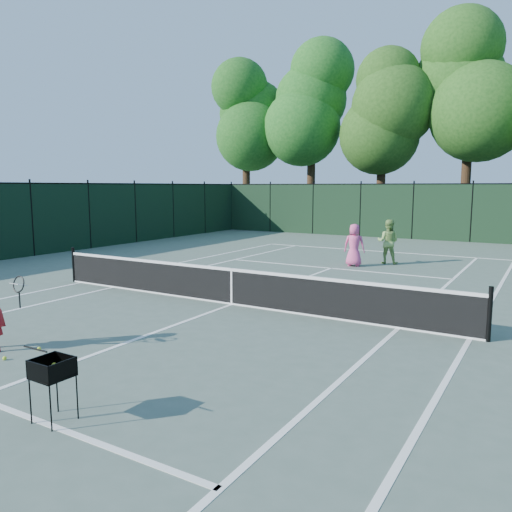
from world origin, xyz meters
The scene contains 19 objects.
ground centered at (0.00, 0.00, 0.00)m, with size 90.00×90.00×0.00m, color #4D5E52.
sideline_doubles_left centered at (-5.49, 0.00, 0.00)m, with size 0.10×23.77×0.01m, color white.
sideline_doubles_right centered at (5.49, 0.00, 0.00)m, with size 0.10×23.77×0.01m, color white.
sideline_singles_left centered at (-4.12, 0.00, 0.00)m, with size 0.10×23.77×0.01m, color white.
sideline_singles_right centered at (4.12, 0.00, 0.00)m, with size 0.10×23.77×0.01m, color white.
baseline_far centered at (0.00, 11.88, 0.00)m, with size 10.97×0.10×0.01m, color white.
service_line_far centered at (0.00, 6.40, 0.00)m, with size 8.23×0.10×0.01m, color white.
center_service_line centered at (0.00, 0.00, 0.00)m, with size 0.10×12.80×0.01m, color white.
tennis_net centered at (0.00, 0.00, 0.48)m, with size 11.69×0.09×1.06m.
fence_far centered at (0.00, 18.00, 1.50)m, with size 24.00×0.05×3.00m, color black.
tree_0 centered at (-13.00, 21.50, 8.16)m, with size 6.40×6.40×13.14m.
tree_1 centered at (-8.00, 22.00, 8.69)m, with size 6.80×6.80×13.98m.
tree_2 centered at (-3.00, 21.80, 7.73)m, with size 6.00×6.00×12.40m.
tree_3 centered at (2.00, 22.30, 9.01)m, with size 7.00×7.00×14.45m.
player_pink centered at (0.52, 7.29, 0.78)m, with size 0.83×0.61×1.55m.
player_green centered at (1.41, 8.50, 0.84)m, with size 0.87×0.71×1.67m.
ball_hopper centered at (1.54, -6.29, 0.68)m, with size 0.44×0.44×0.81m.
loose_ball_near_cart centered at (-1.07, -5.29, 0.03)m, with size 0.07×0.07×0.07m, color #C6E22E.
loose_ball_midcourt centered at (-1.01, -4.68, 0.03)m, with size 0.07×0.07×0.07m, color #DCF231.
Camera 1 is at (6.71, -10.04, 2.90)m, focal length 35.00 mm.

